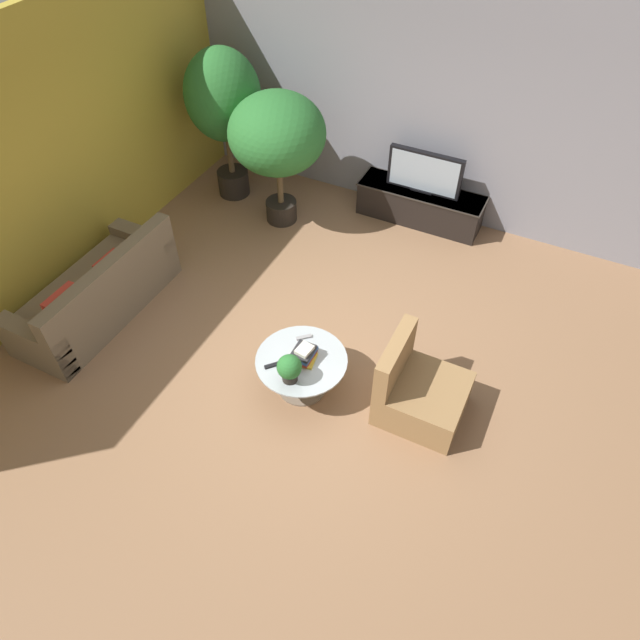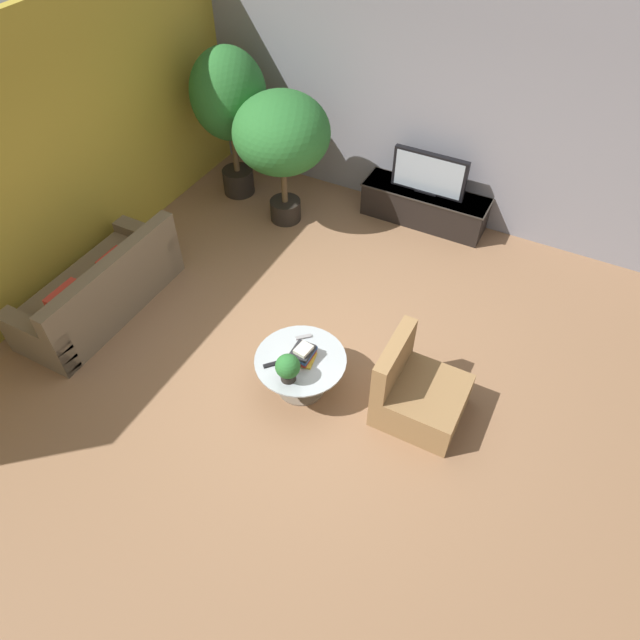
# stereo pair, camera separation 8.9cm
# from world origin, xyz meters

# --- Properties ---
(ground_plane) EXTENTS (24.00, 24.00, 0.00)m
(ground_plane) POSITION_xyz_m (0.00, 0.00, 0.00)
(ground_plane) COLOR #8C6647
(back_wall_stone) EXTENTS (7.40, 0.12, 3.00)m
(back_wall_stone) POSITION_xyz_m (0.00, 3.26, 1.50)
(back_wall_stone) COLOR gray
(back_wall_stone) RESTS_ON ground
(side_wall_left) EXTENTS (0.12, 7.40, 3.00)m
(side_wall_left) POSITION_xyz_m (-3.26, 0.20, 1.50)
(side_wall_left) COLOR gold
(side_wall_left) RESTS_ON ground
(media_console) EXTENTS (1.70, 0.50, 0.48)m
(media_console) POSITION_xyz_m (0.15, 2.94, 0.25)
(media_console) COLOR black
(media_console) RESTS_ON ground
(television) EXTENTS (0.99, 0.13, 0.55)m
(television) POSITION_xyz_m (0.15, 2.94, 0.75)
(television) COLOR black
(television) RESTS_ON media_console
(coffee_table) EXTENTS (0.91, 0.91, 0.44)m
(coffee_table) POSITION_xyz_m (0.06, -0.34, 0.31)
(coffee_table) COLOR #756656
(coffee_table) RESTS_ON ground
(couch_by_wall) EXTENTS (0.84, 1.99, 0.84)m
(couch_by_wall) POSITION_xyz_m (-2.52, -0.40, 0.29)
(couch_by_wall) COLOR brown
(couch_by_wall) RESTS_ON ground
(armchair_wicker) EXTENTS (0.80, 0.76, 0.86)m
(armchair_wicker) POSITION_xyz_m (1.19, -0.07, 0.27)
(armchair_wicker) COLOR olive
(armchair_wicker) RESTS_ON ground
(potted_palm_tall) EXTENTS (0.99, 0.99, 2.06)m
(potted_palm_tall) POSITION_xyz_m (-2.48, 2.37, 1.39)
(potted_palm_tall) COLOR black
(potted_palm_tall) RESTS_ON ground
(potted_palm_corner) EXTENTS (1.22, 1.22, 1.78)m
(potted_palm_corner) POSITION_xyz_m (-1.55, 2.11, 1.24)
(potted_palm_corner) COLOR black
(potted_palm_corner) RESTS_ON ground
(potted_plant_tabletop) EXTENTS (0.24, 0.24, 0.31)m
(potted_plant_tabletop) POSITION_xyz_m (0.08, -0.61, 0.61)
(potted_plant_tabletop) COLOR black
(potted_plant_tabletop) RESTS_ON coffee_table
(book_stack) EXTENTS (0.27, 0.27, 0.16)m
(book_stack) POSITION_xyz_m (0.08, -0.32, 0.51)
(book_stack) COLOR gold
(book_stack) RESTS_ON coffee_table
(remote_black) EXTENTS (0.14, 0.15, 0.02)m
(remote_black) POSITION_xyz_m (-0.15, -0.54, 0.45)
(remote_black) COLOR black
(remote_black) RESTS_ON coffee_table
(remote_silver) EXTENTS (0.15, 0.14, 0.02)m
(remote_silver) POSITION_xyz_m (-0.05, -0.08, 0.45)
(remote_silver) COLOR gray
(remote_silver) RESTS_ON coffee_table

